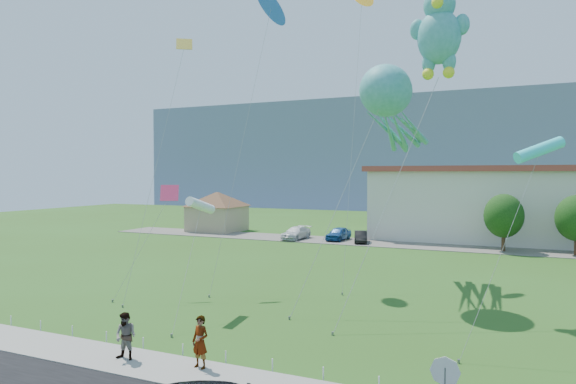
{
  "coord_description": "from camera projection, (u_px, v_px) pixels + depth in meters",
  "views": [
    {
      "loc": [
        11.19,
        -18.11,
        7.31
      ],
      "look_at": [
        -0.55,
        8.0,
        6.31
      ],
      "focal_mm": 32.0,
      "sensor_mm": 36.0,
      "label": 1
    }
  ],
  "objects": [
    {
      "name": "tree_near",
      "position": [
        504.0,
        216.0,
        48.13
      ],
      "size": [
        3.6,
        3.6,
        5.47
      ],
      "color": "#3F2B19",
      "rests_on": "ground"
    },
    {
      "name": "hill_ridge",
      "position": [
        470.0,
        154.0,
        130.3
      ],
      "size": [
        160.0,
        50.0,
        25.0
      ],
      "primitive_type": "cube",
      "color": "slate",
      "rests_on": "ground"
    },
    {
      "name": "teddy_bear_kite",
      "position": [
        439.0,
        30.0,
        28.79
      ],
      "size": [
        5.1,
        9.3,
        17.87
      ],
      "color": "teal",
      "rests_on": "ground"
    },
    {
      "name": "parked_car_black",
      "position": [
        361.0,
        237.0,
        54.33
      ],
      "size": [
        2.3,
        3.94,
        1.23
      ],
      "primitive_type": "imported",
      "rotation": [
        0.0,
        0.0,
        0.29
      ],
      "color": "black",
      "rests_on": "parking_strip"
    },
    {
      "name": "small_kite_blue",
      "position": [
        269.0,
        13.0,
        36.61
      ],
      "size": [
        1.8,
        8.6,
        20.05
      ],
      "color": "blue",
      "rests_on": "ground"
    },
    {
      "name": "small_kite_white",
      "position": [
        200.0,
        206.0,
        27.48
      ],
      "size": [
        1.77,
        5.73,
        6.07
      ],
      "color": "white",
      "rests_on": "ground"
    },
    {
      "name": "ground",
      "position": [
        221.0,
        350.0,
        21.35
      ],
      "size": [
        160.0,
        160.0,
        0.0
      ],
      "primitive_type": "plane",
      "color": "#2C5016",
      "rests_on": "ground"
    },
    {
      "name": "parking_strip",
      "position": [
        399.0,
        244.0,
        53.25
      ],
      "size": [
        70.0,
        6.0,
        0.06
      ],
      "primitive_type": "cube",
      "color": "#59544C",
      "rests_on": "ground"
    },
    {
      "name": "small_kite_yellow",
      "position": [
        177.0,
        74.0,
        34.51
      ],
      "size": [
        2.29,
        8.8,
        16.77
      ],
      "color": "gold",
      "rests_on": "ground"
    },
    {
      "name": "small_kite_cyan",
      "position": [
        539.0,
        151.0,
        21.35
      ],
      "size": [
        3.08,
        4.47,
        8.76
      ],
      "color": "#33E6E8",
      "rests_on": "ground"
    },
    {
      "name": "pavilion",
      "position": [
        217.0,
        208.0,
        65.72
      ],
      "size": [
        9.2,
        9.2,
        5.0
      ],
      "color": "tan",
      "rests_on": "ground"
    },
    {
      "name": "stop_sign",
      "position": [
        445.0,
        380.0,
        13.56
      ],
      "size": [
        0.8,
        0.07,
        2.5
      ],
      "color": "slate",
      "rests_on": "ground"
    },
    {
      "name": "pedestrian_right",
      "position": [
        126.0,
        336.0,
        19.91
      ],
      "size": [
        0.94,
        0.76,
        1.83
      ],
      "primitive_type": "imported",
      "rotation": [
        0.0,
        0.0,
        0.08
      ],
      "color": "gray",
      "rests_on": "sidewalk"
    },
    {
      "name": "parked_car_blue",
      "position": [
        338.0,
        234.0,
        56.29
      ],
      "size": [
        2.03,
        4.32,
        1.43
      ],
      "primitive_type": "imported",
      "rotation": [
        0.0,
        0.0,
        -0.08
      ],
      "color": "#194A89",
      "rests_on": "parking_strip"
    },
    {
      "name": "sidewalk",
      "position": [
        182.0,
        372.0,
        18.84
      ],
      "size": [
        80.0,
        2.5,
        0.1
      ],
      "primitive_type": "cube",
      "color": "gray",
      "rests_on": "ground"
    },
    {
      "name": "rope_fence",
      "position": [
        204.0,
        354.0,
        20.16
      ],
      "size": [
        26.05,
        0.05,
        0.5
      ],
      "color": "white",
      "rests_on": "ground"
    },
    {
      "name": "parked_car_white",
      "position": [
        296.0,
        233.0,
        57.2
      ],
      "size": [
        2.3,
        4.85,
        1.37
      ],
      "primitive_type": "imported",
      "rotation": [
        0.0,
        0.0,
        -0.08
      ],
      "color": "silver",
      "rests_on": "parking_strip"
    },
    {
      "name": "pedestrian_left",
      "position": [
        200.0,
        342.0,
        19.06
      ],
      "size": [
        0.76,
        0.55,
        1.94
      ],
      "primitive_type": "imported",
      "rotation": [
        0.0,
        0.0,
        -0.13
      ],
      "color": "gray",
      "rests_on": "sidewalk"
    },
    {
      "name": "small_kite_orange",
      "position": [
        362.0,
        2.0,
        38.7
      ],
      "size": [
        2.37,
        9.6,
        21.56
      ],
      "color": "#FDAE1C",
      "rests_on": "ground"
    },
    {
      "name": "small_kite_pink",
      "position": [
        165.0,
        202.0,
        31.35
      ],
      "size": [
        2.16,
        4.1,
        6.59
      ],
      "color": "#FA3766",
      "rests_on": "ground"
    },
    {
      "name": "octopus_kite",
      "position": [
        391.0,
        106.0,
        31.78
      ],
      "size": [
        4.72,
        14.45,
        13.83
      ],
      "color": "teal",
      "rests_on": "ground"
    }
  ]
}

